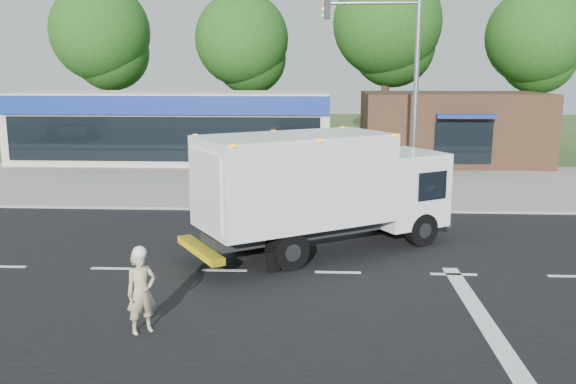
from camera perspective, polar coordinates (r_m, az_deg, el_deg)
name	(u,v)px	position (r m, az deg, el deg)	size (l,w,h in m)	color
ground	(338,273)	(16.17, 4.70, -7.56)	(120.00, 120.00, 0.00)	#385123
road_asphalt	(338,273)	(16.17, 4.70, -7.54)	(60.00, 14.00, 0.02)	black
sidewalk	(332,204)	(24.06, 4.16, -1.10)	(60.00, 2.40, 0.12)	gray
parking_apron	(330,179)	(29.76, 3.95, 1.20)	(60.00, 9.00, 0.02)	gray
lane_markings	(396,292)	(15.00, 10.07, -9.16)	(55.20, 7.00, 0.01)	silver
ems_box_truck	(321,184)	(17.53, 3.11, 0.76)	(7.97, 6.22, 3.49)	black
emergency_worker	(141,290)	(12.69, -13.57, -8.94)	(0.74, 0.71, 1.82)	tan
retail_strip_mall	(175,126)	(36.38, -10.56, 6.06)	(18.00, 6.20, 4.00)	beige
brown_storefront	(451,128)	(36.21, 15.05, 5.82)	(10.00, 6.70, 4.00)	#382316
traffic_signal_pole	(399,79)	(23.08, 10.31, 10.39)	(3.51, 0.25, 8.00)	gray
background_trees	(316,39)	(43.52, 2.64, 14.14)	(36.77, 7.39, 12.10)	#332114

